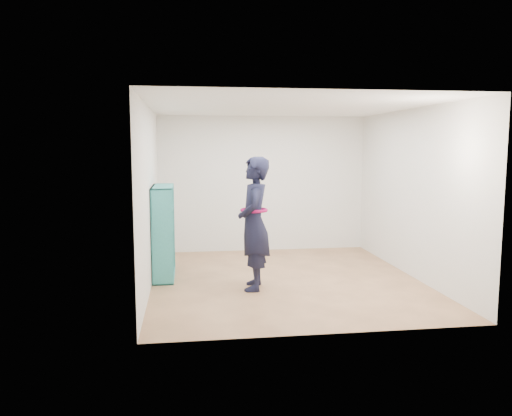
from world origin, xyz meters
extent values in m
plane|color=brown|center=(0.00, 0.00, 0.00)|extent=(4.50, 4.50, 0.00)
plane|color=white|center=(0.00, 0.00, 2.60)|extent=(4.50, 4.50, 0.00)
cube|color=silver|center=(-2.00, 0.00, 1.30)|extent=(0.02, 4.50, 2.60)
cube|color=silver|center=(2.00, 0.00, 1.30)|extent=(0.02, 4.50, 2.60)
cube|color=silver|center=(0.00, 2.25, 1.30)|extent=(4.00, 0.02, 2.60)
cube|color=silver|center=(0.00, -2.25, 1.30)|extent=(4.00, 0.02, 2.60)
cube|color=teal|center=(-1.83, -0.06, 0.71)|extent=(0.31, 0.02, 1.42)
cube|color=teal|center=(-1.83, 0.98, 0.71)|extent=(0.31, 0.02, 1.42)
cube|color=teal|center=(-1.83, 0.46, 0.01)|extent=(0.31, 1.07, 0.02)
cube|color=teal|center=(-1.83, 0.46, 1.41)|extent=(0.31, 1.07, 0.02)
cube|color=teal|center=(-1.98, 0.46, 0.71)|extent=(0.02, 1.07, 1.42)
cube|color=teal|center=(-1.83, 0.29, 0.71)|extent=(0.29, 0.02, 1.38)
cube|color=teal|center=(-1.83, 0.63, 0.71)|extent=(0.29, 0.02, 1.38)
cube|color=teal|center=(-1.83, 0.46, 0.37)|extent=(0.29, 1.02, 0.02)
cube|color=teal|center=(-1.83, 0.46, 0.71)|extent=(0.29, 1.02, 0.02)
cube|color=teal|center=(-1.83, 0.46, 1.05)|extent=(0.29, 1.02, 0.02)
cube|color=beige|center=(-1.82, 0.11, 0.06)|extent=(0.20, 0.12, 0.05)
cube|color=black|center=(-1.81, 0.07, 0.50)|extent=(0.16, 0.14, 0.24)
cube|color=maroon|center=(-1.81, 0.07, 0.83)|extent=(0.16, 0.14, 0.22)
cube|color=silver|center=(-1.82, 0.11, 1.10)|extent=(0.20, 0.12, 0.07)
cube|color=navy|center=(-1.81, 0.41, 0.14)|extent=(0.16, 0.14, 0.21)
cube|color=brown|center=(-1.81, 0.41, 0.49)|extent=(0.16, 0.14, 0.22)
cube|color=#BFB28C|center=(-1.82, 0.45, 0.75)|extent=(0.20, 0.12, 0.05)
cube|color=#26594C|center=(-1.81, 0.41, 1.16)|extent=(0.16, 0.14, 0.19)
cube|color=beige|center=(-1.81, 0.75, 0.14)|extent=(0.16, 0.14, 0.21)
cube|color=black|center=(-1.82, 0.79, 0.40)|extent=(0.20, 0.12, 0.05)
cube|color=maroon|center=(-1.81, 0.75, 0.85)|extent=(0.16, 0.14, 0.25)
cube|color=silver|center=(-1.81, 0.75, 1.19)|extent=(0.16, 0.14, 0.25)
imported|color=black|center=(-0.54, -0.40, 0.94)|extent=(0.54, 0.74, 1.88)
torus|color=#9E0C4C|center=(-0.54, -0.40, 1.13)|extent=(0.44, 0.44, 0.04)
cube|color=silver|center=(-0.66, -0.29, 1.07)|extent=(0.02, 0.08, 0.12)
cube|color=black|center=(-0.66, -0.29, 1.07)|extent=(0.02, 0.08, 0.12)
camera|label=1|loc=(-1.47, -7.28, 2.01)|focal=35.00mm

